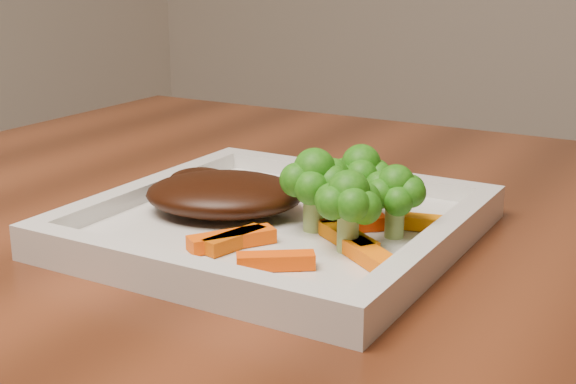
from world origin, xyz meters
The scene contains 14 objects.
plate centered at (-0.46, 0.18, 0.76)m, with size 0.27×0.27×0.01m, color silver.
steak centered at (-0.50, 0.18, 0.78)m, with size 0.12×0.10×0.03m, color black.
broccoli_0 centered at (-0.41, 0.22, 0.80)m, with size 0.05×0.05×0.07m, color #116813, non-canonical shape.
broccoli_1 centered at (-0.37, 0.19, 0.79)m, with size 0.05×0.05×0.06m, color #2E5B0F, non-canonical shape.
broccoli_2 centered at (-0.38, 0.15, 0.79)m, with size 0.05×0.05×0.06m, color #296210, non-canonical shape.
broccoli_3 centered at (-0.42, 0.18, 0.79)m, with size 0.06×0.06×0.06m, color #267713, non-canonical shape.
carrot_0 centered at (-0.41, 0.10, 0.77)m, with size 0.05×0.01×0.01m, color #FF4B04.
carrot_1 centered at (-0.36, 0.13, 0.77)m, with size 0.06×0.02×0.01m, color #FF6A04.
carrot_2 centered at (-0.45, 0.12, 0.77)m, with size 0.05×0.01×0.01m, color #C85003.
carrot_3 centered at (-0.35, 0.22, 0.77)m, with size 0.05×0.01×0.01m, color orange.
carrot_4 centered at (-0.44, 0.25, 0.77)m, with size 0.06×0.02×0.01m, color red.
carrot_5 centered at (-0.39, 0.16, 0.77)m, with size 0.06×0.02×0.01m, color #D26703.
carrot_6 centered at (-0.40, 0.19, 0.77)m, with size 0.05×0.01×0.01m, color #E93503.
carrot_7 centered at (-0.46, 0.12, 0.77)m, with size 0.06×0.02×0.01m, color #FF5304.
Camera 1 is at (-0.16, -0.31, 0.96)m, focal length 50.00 mm.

